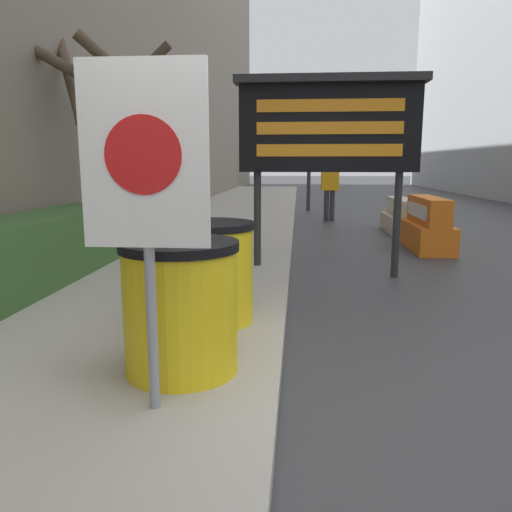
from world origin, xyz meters
TOP-DOWN VIEW (x-y plane):
  - ground_plane at (0.00, 0.00)m, footprint 120.00×120.00m
  - hedge_strip at (-2.98, 2.38)m, footprint 0.90×4.96m
  - bare_tree at (-2.78, 5.12)m, footprint 2.18×2.46m
  - barrel_drum_foreground at (-0.67, 0.37)m, footprint 0.78×0.78m
  - barrel_drum_middle at (-0.66, 1.46)m, footprint 0.78×0.78m
  - warning_sign at (-0.70, -0.18)m, footprint 0.68×0.08m
  - message_board at (0.48, 3.96)m, footprint 2.45×0.36m
  - jersey_barrier_orange_near at (2.40, 6.28)m, footprint 0.63×1.73m
  - jersey_barrier_cream at (2.40, 8.57)m, footprint 0.62×1.82m
  - traffic_cone_near at (2.94, 8.71)m, footprint 0.35×0.35m
  - traffic_cone_mid at (2.79, 9.50)m, footprint 0.37×0.37m
  - traffic_light_near_curb at (0.42, 13.50)m, footprint 0.28×0.44m
  - pedestrian_worker at (0.93, 10.71)m, footprint 0.47×0.31m

SIDE VIEW (x-z plane):
  - ground_plane at x=0.00m, z-range 0.00..0.00m
  - traffic_cone_near at x=2.94m, z-range -0.01..0.61m
  - traffic_cone_mid at x=2.79m, z-range -0.01..0.65m
  - jersey_barrier_cream at x=2.40m, z-range -0.05..0.71m
  - jersey_barrier_orange_near at x=2.40m, z-range -0.06..0.88m
  - hedge_strip at x=-2.98m, z-range 0.13..0.91m
  - barrel_drum_foreground at x=-0.67m, z-range 0.14..1.02m
  - barrel_drum_middle at x=-0.66m, z-range 0.14..1.02m
  - pedestrian_worker at x=0.93m, z-range 0.15..1.84m
  - warning_sign at x=-0.70m, z-range 0.49..2.41m
  - message_board at x=0.48m, z-range 0.67..3.30m
  - bare_tree at x=-2.78m, z-range 0.24..3.77m
  - traffic_light_near_curb at x=0.42m, z-range 0.92..5.03m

